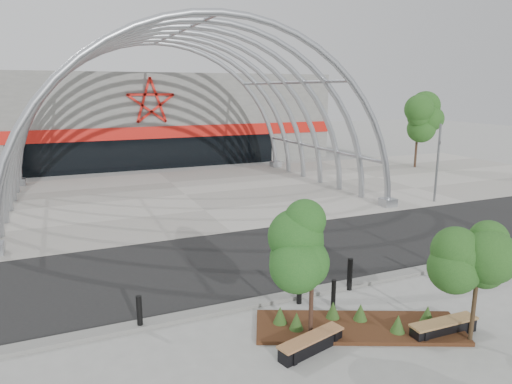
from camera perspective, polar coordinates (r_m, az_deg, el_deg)
name	(u,v)px	position (r m, az deg, el deg)	size (l,w,h in m)	color
ground	(303,291)	(15.79, 5.86, -12.24)	(140.00, 140.00, 0.00)	gray
road	(261,257)	(18.67, 0.61, -8.09)	(140.00, 7.00, 0.02)	black
forecourt	(186,195)	(29.59, -8.81, -0.35)	(60.00, 17.00, 0.04)	#9B978D
kerb	(306,293)	(15.57, 6.32, -12.39)	(60.00, 0.50, 0.12)	slate
arena_building	(137,117)	(46.53, -14.62, 9.07)	(34.00, 15.24, 8.00)	slate
vault_canopy	(186,195)	(29.59, -8.80, -0.36)	(20.80, 15.80, 20.36)	#A4A8AE
planting_bed	(356,324)	(13.76, 12.35, -15.78)	(6.00, 3.98, 0.61)	black
signal_pole	(438,162)	(29.06, 21.75, 3.52)	(0.26, 0.66, 4.68)	slate
street_tree_0	(313,246)	(12.00, 7.12, -6.77)	(1.63, 1.63, 3.71)	black
street_tree_1	(479,259)	(13.14, 26.13, -7.52)	(1.41, 1.41, 3.34)	black
bench_0	(311,344)	(12.52, 6.91, -18.35)	(2.07, 0.95, 0.43)	black
bench_1	(443,328)	(14.11, 22.39, -15.46)	(2.09, 0.51, 0.44)	black
bollard_0	(139,312)	(13.70, -14.36, -14.37)	(0.16, 0.16, 0.99)	black
bollard_1	(299,288)	(14.76, 5.44, -11.86)	(0.17, 0.17, 1.04)	black
bollard_2	(333,293)	(14.72, 9.66, -12.39)	(0.14, 0.14, 0.89)	black
bollard_3	(350,274)	(15.93, 11.64, -10.04)	(0.18, 0.18, 1.11)	black
bollard_4	(438,269)	(17.45, 21.83, -8.96)	(0.15, 0.15, 0.94)	black
bg_tree_1	(418,118)	(41.48, 19.65, 8.70)	(2.70, 2.70, 5.91)	black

